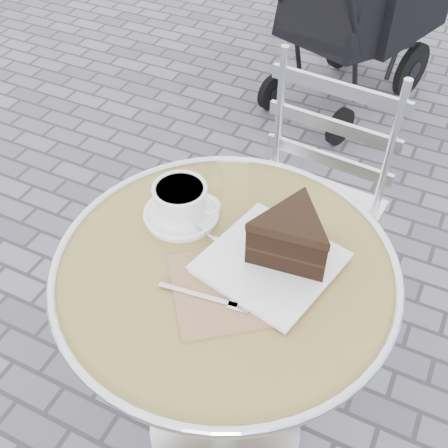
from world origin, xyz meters
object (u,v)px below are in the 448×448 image
at_px(cafe_table, 225,314).
at_px(cake_plate_set, 285,244).
at_px(bistro_chair, 317,178).
at_px(cappuccino_set, 182,204).
at_px(baby_stroller, 361,10).

height_order(cafe_table, cake_plate_set, cake_plate_set).
distance_m(cake_plate_set, bistro_chair, 0.57).
relative_size(cappuccino_set, baby_stroller, 0.18).
xyz_separation_m(bistro_chair, baby_stroller, (-0.25, 1.34, -0.08)).
bearing_deg(cafe_table, cappuccino_set, 149.29).
xyz_separation_m(cafe_table, bistro_chair, (0.02, 0.56, -0.02)).
height_order(cappuccino_set, baby_stroller, baby_stroller).
xyz_separation_m(cake_plate_set, bistro_chair, (-0.08, 0.51, -0.25)).
distance_m(cappuccino_set, baby_stroller, 1.85).
relative_size(cake_plate_set, baby_stroller, 0.36).
bearing_deg(bistro_chair, cappuccino_set, -105.68).
bearing_deg(cappuccino_set, cake_plate_set, -21.25).
xyz_separation_m(cafe_table, cake_plate_set, (0.10, 0.06, 0.22)).
height_order(cappuccino_set, bistro_chair, bistro_chair).
xyz_separation_m(cafe_table, cappuccino_set, (-0.15, 0.09, 0.20)).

